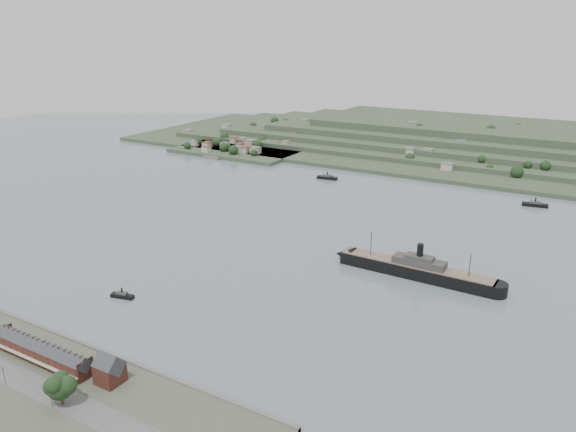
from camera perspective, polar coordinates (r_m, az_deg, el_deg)
The scene contains 10 objects.
ground at distance 384.32m, azimuth -2.25°, elevation -3.35°, with size 1400.00×1400.00×0.00m, color slate.
near_shore at distance 265.27m, azimuth -25.45°, elevation -15.89°, with size 220.00×80.00×2.60m.
terrace_row at distance 278.03m, azimuth -23.63°, elevation -12.54°, with size 55.60×9.80×11.07m.
gabled_building at distance 253.28m, azimuth -17.68°, elevation -14.64°, with size 10.40×10.18×14.09m.
far_peninsula at distance 724.25m, azimuth 16.84°, elevation 7.30°, with size 760.00×309.00×30.00m.
steamship at distance 349.82m, azimuth 12.41°, elevation -5.22°, with size 107.88×15.62×25.88m.
tugboat at distance 329.56m, azimuth -16.48°, elevation -7.74°, with size 13.97×6.55×6.08m.
ferry_west at distance 562.59m, azimuth 4.00°, elevation 3.94°, with size 21.09×8.17×7.70m.
ferry_east at distance 518.18m, azimuth 23.80°, elevation 1.09°, with size 21.28×8.82×7.74m.
fig_tree at distance 245.18m, azimuth -22.19°, elevation -15.74°, with size 12.58×10.89×14.04m.
Camera 1 is at (193.52, -299.66, 143.04)m, focal length 35.00 mm.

